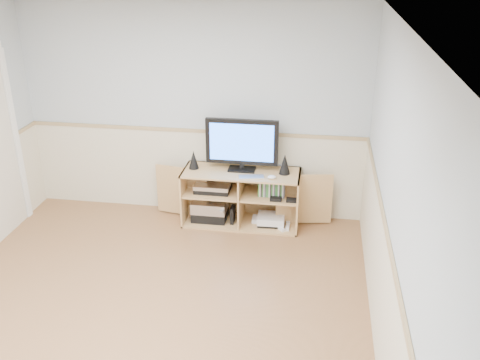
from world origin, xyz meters
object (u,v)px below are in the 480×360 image
(keyboard, at_px, (251,177))
(game_consoles, at_px, (270,220))
(media_cabinet, at_px, (242,195))
(monitor, at_px, (242,143))

(keyboard, xyz_separation_m, game_consoles, (0.21, 0.13, -0.59))
(media_cabinet, distance_m, monitor, 0.64)
(monitor, bearing_deg, media_cabinet, 90.00)
(media_cabinet, relative_size, game_consoles, 4.63)
(keyboard, height_order, game_consoles, keyboard)
(media_cabinet, height_order, keyboard, keyboard)
(monitor, bearing_deg, game_consoles, -10.04)
(media_cabinet, relative_size, monitor, 2.56)
(media_cabinet, bearing_deg, keyboard, -56.09)
(monitor, bearing_deg, keyboard, -54.74)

